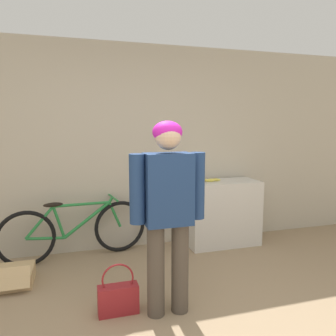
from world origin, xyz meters
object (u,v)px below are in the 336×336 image
Objects in this scene: cardboard_box at (14,276)px; banana at (210,180)px; bicycle at (75,230)px; person at (168,203)px; handbag at (118,298)px.

banana is at bearing 10.80° from cardboard_box.
bicycle is at bearing 178.70° from banana.
banana reaches higher than bicycle.
person is 1.68m from banana.
person is at bearing -34.42° from cardboard_box.
cardboard_box is (-0.62, -0.48, -0.27)m from bicycle.
handbag is at bearing -84.28° from bicycle.
banana is 2.01m from handbag.
person is 0.92m from handbag.
cardboard_box is at bearing 138.99° from handbag.
cardboard_box is (-1.35, 0.92, -0.88)m from person.
bicycle is 5.84× the size of banana.
banana is at bearing 53.97° from person.
handbag is (-1.38, -1.26, -0.74)m from banana.
banana is (0.97, 1.37, -0.08)m from person.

